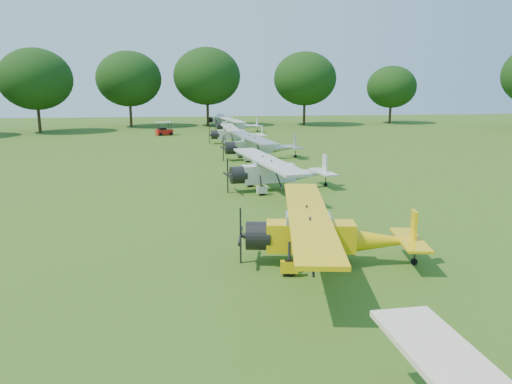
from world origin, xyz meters
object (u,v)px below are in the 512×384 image
Objects in this scene: aircraft_3 at (276,170)px; aircraft_7 at (223,119)px; aircraft_4 at (259,145)px; golf_cart at (164,131)px; aircraft_6 at (236,124)px; aircraft_5 at (235,133)px; aircraft_2 at (324,232)px.

aircraft_7 is (-0.47, 52.42, -0.30)m from aircraft_3.
aircraft_4 is 4.94× the size of golf_cart.
aircraft_3 reaches higher than golf_cart.
aircraft_4 reaches higher than golf_cart.
aircraft_7 reaches higher than golf_cart.
aircraft_4 is 1.15× the size of aircraft_6.
aircraft_5 is (-1.16, 12.97, -0.14)m from aircraft_4.
aircraft_5 reaches higher than aircraft_7.
aircraft_4 is 25.97m from aircraft_6.
golf_cart is (-9.08, 10.37, -0.64)m from aircraft_5.
aircraft_3 is 4.88× the size of golf_cart.
aircraft_4 reaches higher than aircraft_3.
aircraft_2 is 52.38m from golf_cart.
aircraft_7 is (-1.06, 38.60, -0.31)m from aircraft_4.
aircraft_4 is (0.59, 13.82, 0.02)m from aircraft_3.
aircraft_2 reaches higher than aircraft_6.
aircraft_3 is 38.41m from golf_cart.
golf_cart is at bearing 94.99° from aircraft_3.
aircraft_2 reaches higher than aircraft_7.
aircraft_4 is 13.03m from aircraft_5.
aircraft_5 is at bearing 86.19° from aircraft_4.
aircraft_3 reaches higher than aircraft_6.
golf_cart is (-10.29, -2.62, -0.60)m from aircraft_6.
aircraft_7 is at bearing 36.30° from golf_cart.
aircraft_6 reaches higher than aircraft_7.
aircraft_6 is 4.31× the size of golf_cart.
aircraft_3 is 1.28× the size of aircraft_7.
aircraft_3 reaches higher than aircraft_7.
aircraft_2 is at bearing -91.12° from aircraft_5.
aircraft_2 is 1.10× the size of aircraft_5.
aircraft_5 reaches higher than aircraft_6.
aircraft_4 is at bearing -83.95° from aircraft_7.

